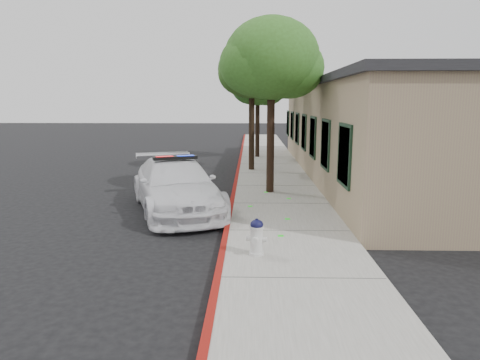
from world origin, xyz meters
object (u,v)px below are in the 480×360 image
object	(u,v)px
clapboard_building	(386,130)
fire_hydrant	(257,237)
street_tree_near	(272,62)
street_tree_mid	(252,72)
street_tree_far	(258,86)
police_car	(176,185)

from	to	relation	value
clapboard_building	fire_hydrant	distance (m)	12.39
fire_hydrant	street_tree_near	xyz separation A→B (m)	(0.58, 6.59, 4.15)
clapboard_building	street_tree_mid	world-z (taller)	street_tree_mid
clapboard_building	fire_hydrant	bearing A→B (deg)	-118.66
clapboard_building	street_tree_far	distance (m)	8.56
street_tree_mid	street_tree_far	world-z (taller)	street_tree_mid
street_tree_near	street_tree_mid	size ratio (longest dim) A/B	1.01
police_car	street_tree_mid	bearing A→B (deg)	53.25
fire_hydrant	street_tree_mid	size ratio (longest dim) A/B	0.13
street_tree_mid	street_tree_near	bearing A→B (deg)	-82.82
street_tree_far	clapboard_building	bearing A→B (deg)	-47.37
police_car	fire_hydrant	xyz separation A→B (m)	(2.44, -4.29, -0.27)
fire_hydrant	street_tree_near	bearing A→B (deg)	97.77
police_car	street_tree_mid	size ratio (longest dim) A/B	0.99
police_car	street_tree_far	size ratio (longest dim) A/B	1.10
clapboard_building	street_tree_far	bearing A→B (deg)	132.63
street_tree_far	street_tree_mid	bearing A→B (deg)	-94.33
fire_hydrant	street_tree_mid	distance (m)	12.64
fire_hydrant	street_tree_near	distance (m)	7.81
clapboard_building	street_tree_mid	size ratio (longest dim) A/B	3.45
street_tree_near	street_tree_mid	bearing A→B (deg)	97.18
police_car	fire_hydrant	distance (m)	4.94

